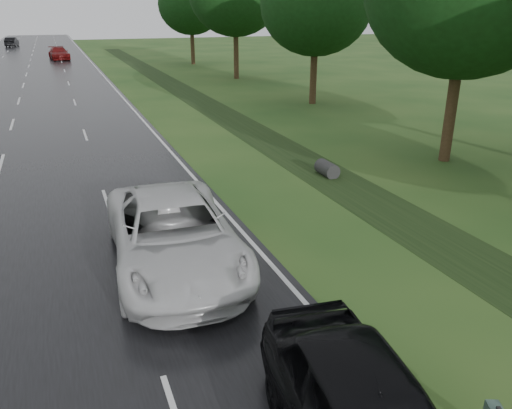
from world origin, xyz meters
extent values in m
cube|color=black|center=(0.00, 45.00, 0.02)|extent=(14.00, 180.00, 0.04)
cube|color=silver|center=(6.75, 45.00, 0.04)|extent=(0.12, 180.00, 0.01)
cube|color=silver|center=(0.00, 45.00, 0.04)|extent=(0.12, 180.00, 0.01)
cube|color=black|center=(11.50, 20.00, 0.00)|extent=(2.20, 120.00, 0.01)
cylinder|color=#2D2D2D|center=(11.50, 10.00, 0.25)|extent=(0.56, 1.00, 0.56)
cylinder|color=#3A2917|center=(17.00, 10.00, 1.92)|extent=(0.44, 0.44, 3.84)
cylinder|color=#3A2917|center=(18.20, 24.00, 1.76)|extent=(0.44, 0.44, 3.52)
ellipsoid|color=black|center=(18.20, 24.00, 6.14)|extent=(7.00, 7.00, 6.30)
cylinder|color=#3A2917|center=(17.80, 38.00, 2.08)|extent=(0.44, 0.44, 4.16)
cylinder|color=#3A2917|center=(17.50, 52.00, 1.84)|extent=(0.44, 0.44, 3.68)
ellipsoid|color=black|center=(17.50, 52.00, 6.38)|extent=(7.20, 7.20, 6.48)
imported|color=silver|center=(4.58, 5.00, 0.89)|extent=(3.16, 6.24, 1.69)
imported|color=#660B0B|center=(3.37, 63.24, 0.79)|extent=(2.65, 5.37, 1.50)
imported|color=black|center=(-3.45, 91.41, 0.79)|extent=(2.07, 4.68, 1.49)
camera|label=1|loc=(2.47, -5.62, 5.79)|focal=35.00mm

